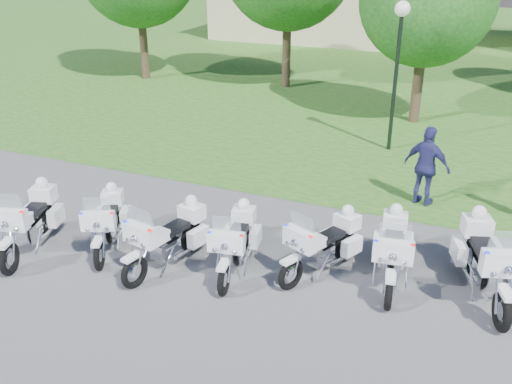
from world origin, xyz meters
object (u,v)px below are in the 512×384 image
at_px(motorcycle_2, 169,236).
at_px(lamp_post, 399,41).
at_px(bystander_c, 427,167).
at_px(motorcycle_3, 236,241).
at_px(motorcycle_0, 30,220).
at_px(motorcycle_1, 107,221).
at_px(motorcycle_4, 324,243).
at_px(motorcycle_6, 487,259).
at_px(motorcycle_5, 393,250).

distance_m(motorcycle_2, lamp_post, 9.33).
bearing_deg(bystander_c, motorcycle_3, 74.77).
xyz_separation_m(motorcycle_0, bystander_c, (7.19, 5.42, 0.31)).
distance_m(motorcycle_1, bystander_c, 7.48).
relative_size(motorcycle_2, motorcycle_4, 1.10).
height_order(motorcycle_4, bystander_c, bystander_c).
height_order(motorcycle_1, motorcycle_4, motorcycle_4).
relative_size(motorcycle_4, lamp_post, 0.47).
distance_m(motorcycle_4, bystander_c, 4.16).
xyz_separation_m(motorcycle_2, motorcycle_6, (5.77, 1.37, 0.07)).
bearing_deg(motorcycle_3, motorcycle_0, 1.59).
height_order(motorcycle_1, motorcycle_2, motorcycle_2).
bearing_deg(motorcycle_1, motorcycle_5, 165.55).
bearing_deg(motorcycle_5, motorcycle_2, 7.35).
height_order(motorcycle_6, lamp_post, lamp_post).
relative_size(motorcycle_1, motorcycle_5, 0.87).
xyz_separation_m(motorcycle_3, motorcycle_5, (2.87, 0.79, 0.03)).
relative_size(motorcycle_3, motorcycle_5, 0.95).
relative_size(motorcycle_0, motorcycle_3, 1.06).
bearing_deg(motorcycle_3, bystander_c, -134.09).
height_order(motorcycle_3, motorcycle_6, motorcycle_6).
relative_size(motorcycle_4, bystander_c, 1.05).
bearing_deg(motorcycle_4, motorcycle_2, 42.59).
distance_m(motorcycle_1, motorcycle_2, 1.57).
xyz_separation_m(motorcycle_3, lamp_post, (1.42, 8.13, 2.68)).
bearing_deg(bystander_c, motorcycle_6, 131.88).
relative_size(motorcycle_5, motorcycle_6, 0.94).
height_order(motorcycle_4, lamp_post, lamp_post).
bearing_deg(lamp_post, motorcycle_6, -66.71).
bearing_deg(motorcycle_5, motorcycle_0, 4.98).
bearing_deg(motorcycle_0, motorcycle_5, 175.95).
height_order(motorcycle_0, bystander_c, bystander_c).
bearing_deg(motorcycle_0, bystander_c, -160.62).
bearing_deg(bystander_c, motorcycle_5, 106.79).
height_order(motorcycle_0, motorcycle_4, motorcycle_0).
bearing_deg(motorcycle_4, motorcycle_5, -146.68).
distance_m(motorcycle_3, motorcycle_6, 4.61).
relative_size(motorcycle_1, lamp_post, 0.46).
bearing_deg(motorcycle_6, motorcycle_4, -10.64).
bearing_deg(motorcycle_6, motorcycle_2, -5.12).
bearing_deg(motorcycle_0, lamp_post, -139.65).
bearing_deg(motorcycle_2, motorcycle_4, -149.69).
bearing_deg(lamp_post, motorcycle_2, -107.48).
relative_size(motorcycle_2, bystander_c, 1.15).
bearing_deg(motorcycle_2, motorcycle_1, 6.34).
bearing_deg(motorcycle_1, bystander_c, -165.39).
bearing_deg(motorcycle_4, motorcycle_6, -148.27).
height_order(motorcycle_3, motorcycle_5, motorcycle_5).
bearing_deg(motorcycle_3, motorcycle_1, -5.71).
bearing_deg(bystander_c, motorcycle_2, 67.28).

